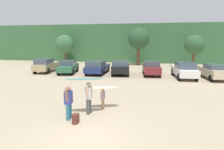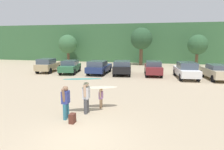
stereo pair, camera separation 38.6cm
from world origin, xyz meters
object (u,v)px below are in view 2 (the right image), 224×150
object	(u,v)px
backpack_dropped	(72,118)
parked_car_maroon	(153,68)
parked_car_navy	(99,67)
parked_car_black	(122,67)
parked_car_tan	(48,65)
surfboard_teal	(82,79)
person_child	(101,97)
person_companion	(66,100)
parked_car_champagne	(216,72)
parked_car_white	(186,70)
person_adult	(86,96)
surfboard_cream	(100,87)
parked_car_forest_green	(70,66)

from	to	relation	value
backpack_dropped	parked_car_maroon	bearing A→B (deg)	77.35
parked_car_navy	parked_car_black	xyz separation A→B (m)	(2.69, 0.04, 0.05)
parked_car_tan	surfboard_teal	distance (m)	15.56
parked_car_tan	person_child	distance (m)	15.06
person_companion	surfboard_teal	world-z (taller)	surfboard_teal
parked_car_champagne	backpack_dropped	distance (m)	16.02
parked_car_tan	parked_car_navy	bearing A→B (deg)	-94.74
parked_car_tan	parked_car_white	distance (m)	15.74
parked_car_maroon	backpack_dropped	distance (m)	14.53
parked_car_maroon	person_adult	bearing A→B (deg)	160.70
person_child	parked_car_navy	bearing A→B (deg)	-74.76
parked_car_tan	surfboard_cream	world-z (taller)	parked_car_tan
parked_car_champagne	person_companion	distance (m)	15.97
parked_car_maroon	surfboard_teal	bearing A→B (deg)	160.23
person_child	person_companion	bearing A→B (deg)	56.66
parked_car_champagne	surfboard_teal	bearing A→B (deg)	134.07
parked_car_navy	surfboard_teal	size ratio (longest dim) A/B	2.25
parked_car_black	parked_car_white	world-z (taller)	parked_car_white
parked_car_navy	surfboard_cream	world-z (taller)	parked_car_navy
parked_car_navy	person_child	size ratio (longest dim) A/B	4.19
parked_car_white	surfboard_teal	size ratio (longest dim) A/B	2.33
parked_car_black	parked_car_champagne	bearing A→B (deg)	-102.10
parked_car_navy	person_adult	bearing A→B (deg)	-166.55
parked_car_forest_green	person_adult	xyz separation A→B (m)	(6.51, -12.21, 0.15)
parked_car_champagne	person_companion	bearing A→B (deg)	134.37
parked_car_tan	surfboard_teal	bearing A→B (deg)	-148.79
parked_car_white	person_child	xyz separation A→B (m)	(-5.78, -10.70, -0.22)
surfboard_cream	person_companion	bearing A→B (deg)	39.46
parked_car_maroon	surfboard_teal	distance (m)	13.30
parked_car_white	person_adult	world-z (taller)	parked_car_white
person_companion	parked_car_black	bearing A→B (deg)	-93.48
parked_car_black	surfboard_cream	world-z (taller)	parked_car_black
parked_car_maroon	person_adult	distance (m)	13.12
parked_car_forest_green	parked_car_champagne	world-z (taller)	parked_car_champagne
parked_car_black	parked_car_forest_green	bearing A→B (deg)	84.65
parked_car_maroon	surfboard_cream	size ratio (longest dim) A/B	2.07
parked_car_champagne	surfboard_cream	xyz separation A→B (m)	(-8.55, -10.76, 0.41)
surfboard_teal	person_child	bearing A→B (deg)	-138.33
person_companion	parked_car_tan	bearing A→B (deg)	-58.69
parked_car_tan	person_companion	bearing A→B (deg)	-152.21
person_companion	backpack_dropped	distance (m)	0.96
parked_car_maroon	parked_car_champagne	xyz separation A→B (m)	(6.04, -1.06, -0.03)
parked_car_white	person_companion	bearing A→B (deg)	145.10
parked_car_forest_green	parked_car_white	bearing A→B (deg)	-102.28
parked_car_navy	person_child	world-z (taller)	parked_car_navy
parked_car_black	parked_car_champagne	xyz separation A→B (m)	(9.41, -0.74, -0.06)
parked_car_tan	surfboard_cream	size ratio (longest dim) A/B	2.10
parked_car_navy	surfboard_teal	distance (m)	12.91
person_adult	backpack_dropped	bearing A→B (deg)	80.50
parked_car_tan	parked_car_forest_green	bearing A→B (deg)	-97.70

